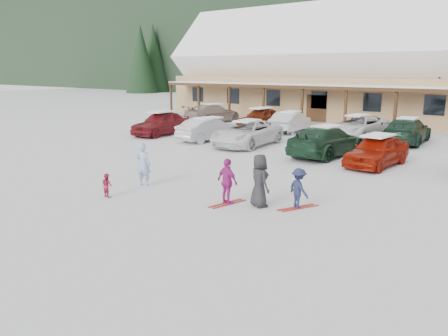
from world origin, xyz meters
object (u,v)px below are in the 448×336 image
Objects in this scene: parked_car_8 at (261,118)px; child_magenta at (227,182)px; parked_car_3 at (326,141)px; parked_car_0 at (161,123)px; parked_car_9 at (290,122)px; day_lodge at (322,73)px; parked_car_11 at (407,131)px; toddler_red at (107,185)px; adult_skier at (143,164)px; parked_car_4 at (377,151)px; parked_car_7 at (213,113)px; bystander_dark at (259,181)px; parked_car_10 at (357,127)px; parked_car_1 at (209,129)px; parked_car_2 at (247,133)px; lamp_post at (440,78)px; child_navy at (299,188)px.

child_magenta is at bearing -57.79° from parked_car_8.
parked_car_0 is at bearing 4.43° from parked_car_3.
parked_car_9 is at bearing -44.32° from parked_car_3.
parked_car_11 is (11.06, -11.62, -3.20)m from day_lodge.
toddler_red is 18.49m from parked_car_11.
parked_car_4 is (5.76, 8.75, -0.11)m from adult_skier.
parked_car_3 is at bearing -72.31° from child_magenta.
parked_car_7 is at bearing -24.71° from parked_car_3.
child_magenta is at bearing 51.74° from bystander_dark.
day_lodge is 16.36m from parked_car_11.
parked_car_10 is at bearing 173.32° from parked_car_9.
parked_car_7 is at bearing -45.43° from parked_car_1.
parked_car_0 reaches higher than parked_car_3.
adult_skier is at bearing -83.19° from parked_car_2.
day_lodge reaches higher than toddler_red.
child_magenta is 11.17m from parked_car_2.
parked_car_11 is at bearing -1.07° from parked_car_8.
parked_car_2 is at bearing 179.00° from parked_car_4.
parked_car_8 is at bearing -179.98° from parked_car_10.
child_magenta reaches higher than parked_car_4.
parked_car_7 is at bearing -179.89° from parked_car_10.
parked_car_11 is (2.10, 6.47, -0.01)m from parked_car_3.
lamp_post is at bearing -118.57° from adult_skier.
parked_car_8 is at bearing 150.35° from parked_car_4.
parked_car_3 is (4.87, -0.02, 0.03)m from parked_car_2.
day_lodge is at bearing 94.51° from parked_car_8.
parked_car_10 is (-2.65, -8.72, -2.89)m from lamp_post.
parked_car_2 is (4.09, -18.07, -3.22)m from day_lodge.
parked_car_7 reaches higher than parked_car_11.
parked_car_10 is at bearing -51.62° from bystander_dark.
child_navy is at bearing 148.33° from parked_car_1.
parked_car_3 is (8.96, -18.09, -3.19)m from day_lodge.
parked_car_4 is 11.15m from parked_car_9.
parked_car_1 is 0.98× the size of parked_car_9.
child_navy is 0.31× the size of parked_car_4.
day_lodge is 29.44m from bystander_dark.
lamp_post is (10.71, -2.91, -0.32)m from day_lodge.
parked_car_7 is 4.98m from parked_car_8.
child_magenta is 22.36m from parked_car_7.
child_navy is 0.76× the size of bystander_dark.
parked_car_9 is (-2.72, 15.99, -0.10)m from adult_skier.
parked_car_11 reaches higher than parked_car_2.
parked_car_4 is at bearing 132.53° from parked_car_9.
lamp_post reaches higher than toddler_red.
parked_car_9 is at bearing -10.88° from parked_car_8.
child_navy is 0.30× the size of parked_car_9.
adult_skier is 0.39× the size of parked_car_4.
parked_car_8 is 1.00× the size of parked_car_9.
parked_car_4 is 0.96× the size of parked_car_8.
day_lodge reaches higher than parked_car_10.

